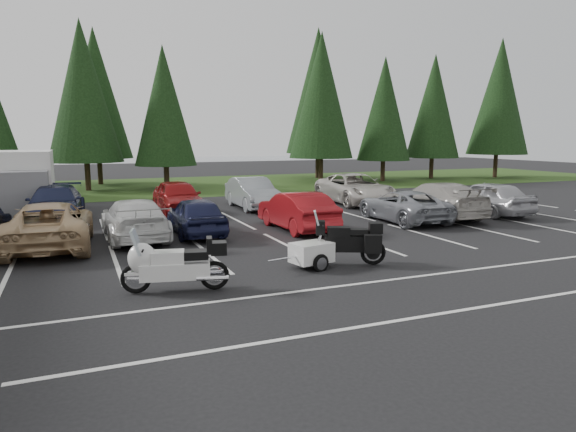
{
  "coord_description": "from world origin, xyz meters",
  "views": [
    {
      "loc": [
        -5.86,
        -13.97,
        3.52
      ],
      "look_at": [
        -0.23,
        -0.5,
        1.29
      ],
      "focal_mm": 32.0,
      "sensor_mm": 36.0,
      "label": 1
    }
  ],
  "objects_px": {
    "car_near_7": "(437,200)",
    "car_far_3": "(252,193)",
    "car_near_2": "(50,225)",
    "adventure_motorcycle": "(344,238)",
    "car_near_6": "(403,206)",
    "car_near_4": "(196,216)",
    "car_near_8": "(487,198)",
    "touring_motorcycle": "(175,260)",
    "car_near_5": "(297,211)",
    "car_far_1": "(55,204)",
    "box_truck": "(24,183)",
    "car_far_2": "(178,197)",
    "car_far_4": "(355,189)",
    "cargo_trailer": "(312,255)",
    "car_near_3": "(135,219)"
  },
  "relations": [
    {
      "from": "car_near_2",
      "to": "car_near_8",
      "type": "relative_size",
      "value": 1.18
    },
    {
      "from": "box_truck",
      "to": "car_near_2",
      "type": "bearing_deg",
      "value": -81.19
    },
    {
      "from": "touring_motorcycle",
      "to": "adventure_motorcycle",
      "type": "xyz_separation_m",
      "value": [
        4.81,
        0.72,
        0.02
      ]
    },
    {
      "from": "car_far_3",
      "to": "cargo_trailer",
      "type": "relative_size",
      "value": 3.01
    },
    {
      "from": "car_near_4",
      "to": "cargo_trailer",
      "type": "xyz_separation_m",
      "value": [
        1.81,
        -6.03,
        -0.34
      ]
    },
    {
      "from": "box_truck",
      "to": "car_far_4",
      "type": "relative_size",
      "value": 0.97
    },
    {
      "from": "car_far_3",
      "to": "car_far_4",
      "type": "xyz_separation_m",
      "value": [
        5.7,
        -0.31,
        0.03
      ]
    },
    {
      "from": "car_near_7",
      "to": "car_far_3",
      "type": "relative_size",
      "value": 1.16
    },
    {
      "from": "car_far_2",
      "to": "touring_motorcycle",
      "type": "height_order",
      "value": "car_far_2"
    },
    {
      "from": "car_far_4",
      "to": "touring_motorcycle",
      "type": "distance_m",
      "value": 17.13
    },
    {
      "from": "car_near_3",
      "to": "car_near_7",
      "type": "relative_size",
      "value": 0.9
    },
    {
      "from": "box_truck",
      "to": "car_near_7",
      "type": "bearing_deg",
      "value": -25.66
    },
    {
      "from": "car_near_8",
      "to": "touring_motorcycle",
      "type": "relative_size",
      "value": 1.68
    },
    {
      "from": "car_near_8",
      "to": "car_far_3",
      "type": "distance_m",
      "value": 11.16
    },
    {
      "from": "car_near_4",
      "to": "car_far_4",
      "type": "distance_m",
      "value": 11.34
    },
    {
      "from": "car_near_6",
      "to": "box_truck",
      "type": "bearing_deg",
      "value": -27.46
    },
    {
      "from": "box_truck",
      "to": "car_near_7",
      "type": "distance_m",
      "value": 18.83
    },
    {
      "from": "touring_motorcycle",
      "to": "box_truck",
      "type": "bearing_deg",
      "value": 118.6
    },
    {
      "from": "car_near_6",
      "to": "car_near_4",
      "type": "bearing_deg",
      "value": -0.27
    },
    {
      "from": "car_near_7",
      "to": "car_far_1",
      "type": "relative_size",
      "value": 1.04
    },
    {
      "from": "car_near_5",
      "to": "car_far_2",
      "type": "height_order",
      "value": "car_far_2"
    },
    {
      "from": "car_near_6",
      "to": "car_near_7",
      "type": "relative_size",
      "value": 0.88
    },
    {
      "from": "box_truck",
      "to": "cargo_trailer",
      "type": "relative_size",
      "value": 3.6
    },
    {
      "from": "car_far_4",
      "to": "cargo_trailer",
      "type": "xyz_separation_m",
      "value": [
        -8.06,
        -11.6,
        -0.44
      ]
    },
    {
      "from": "car_near_2",
      "to": "car_far_3",
      "type": "relative_size",
      "value": 1.15
    },
    {
      "from": "car_near_8",
      "to": "car_far_3",
      "type": "bearing_deg",
      "value": -33.82
    },
    {
      "from": "car_far_1",
      "to": "car_near_4",
      "type": "bearing_deg",
      "value": -42.61
    },
    {
      "from": "car_far_1",
      "to": "cargo_trailer",
      "type": "bearing_deg",
      "value": -54.96
    },
    {
      "from": "car_near_5",
      "to": "car_far_1",
      "type": "relative_size",
      "value": 0.86
    },
    {
      "from": "car_near_6",
      "to": "car_near_7",
      "type": "bearing_deg",
      "value": -167.96
    },
    {
      "from": "car_near_5",
      "to": "car_near_3",
      "type": "bearing_deg",
      "value": -5.71
    },
    {
      "from": "car_near_4",
      "to": "touring_motorcycle",
      "type": "distance_m",
      "value": 7.06
    },
    {
      "from": "car_far_1",
      "to": "car_far_3",
      "type": "height_order",
      "value": "car_far_3"
    },
    {
      "from": "car_near_7",
      "to": "car_far_2",
      "type": "xyz_separation_m",
      "value": [
        -10.43,
        5.37,
        0.0
      ]
    },
    {
      "from": "car_far_3",
      "to": "touring_motorcycle",
      "type": "relative_size",
      "value": 1.72
    },
    {
      "from": "car_near_2",
      "to": "adventure_motorcycle",
      "type": "bearing_deg",
      "value": 147.1
    },
    {
      "from": "car_near_2",
      "to": "car_near_4",
      "type": "xyz_separation_m",
      "value": [
        4.83,
        0.48,
        -0.05
      ]
    },
    {
      "from": "car_near_6",
      "to": "car_near_2",
      "type": "bearing_deg",
      "value": 2.62
    },
    {
      "from": "car_far_1",
      "to": "car_far_2",
      "type": "bearing_deg",
      "value": 6.4
    },
    {
      "from": "car_far_1",
      "to": "car_far_3",
      "type": "distance_m",
      "value": 9.01
    },
    {
      "from": "car_far_2",
      "to": "car_far_4",
      "type": "distance_m",
      "value": 9.52
    },
    {
      "from": "car_near_6",
      "to": "car_far_2",
      "type": "relative_size",
      "value": 1.03
    },
    {
      "from": "car_near_5",
      "to": "car_near_8",
      "type": "distance_m",
      "value": 9.73
    },
    {
      "from": "car_near_2",
      "to": "car_far_4",
      "type": "xyz_separation_m",
      "value": [
        14.71,
        6.04,
        0.05
      ]
    },
    {
      "from": "car_near_5",
      "to": "cargo_trailer",
      "type": "height_order",
      "value": "car_near_5"
    },
    {
      "from": "cargo_trailer",
      "to": "car_near_5",
      "type": "bearing_deg",
      "value": 58.14
    },
    {
      "from": "car_far_2",
      "to": "car_near_5",
      "type": "bearing_deg",
      "value": -60.01
    },
    {
      "from": "car_near_4",
      "to": "cargo_trailer",
      "type": "relative_size",
      "value": 2.65
    },
    {
      "from": "touring_motorcycle",
      "to": "car_far_3",
      "type": "bearing_deg",
      "value": 76.96
    },
    {
      "from": "car_near_3",
      "to": "car_near_6",
      "type": "height_order",
      "value": "car_near_3"
    }
  ]
}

